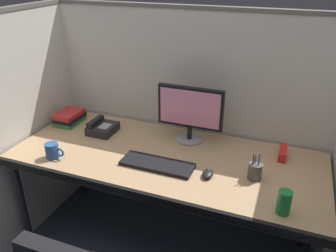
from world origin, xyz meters
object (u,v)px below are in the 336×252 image
Objects in this scene: soda_can at (284,202)px; red_stapler at (283,153)px; monitor_center at (190,111)px; computer_mouse at (208,174)px; desk_phone at (102,128)px; pen_cup at (255,171)px; desk at (164,163)px; book_stack at (69,117)px; coffee_mug at (53,151)px; keyboard_main at (157,164)px.

red_stapler is at bearing 94.31° from soda_can.
computer_mouse is (0.23, -0.36, -0.20)m from monitor_center.
computer_mouse is 0.51× the size of desk_phone.
red_stapler is (0.60, 0.00, -0.19)m from monitor_center.
pen_cup is at bearing -9.83° from desk_phone.
monitor_center is 0.58m from pen_cup.
computer_mouse is (0.30, -0.11, 0.07)m from desk.
monitor_center is at bearing 72.82° from desk.
book_stack is (-0.30, 0.05, 0.01)m from desk_phone.
coffee_mug is (-1.34, 0.02, -0.01)m from soda_can.
coffee_mug reaches higher than desk_phone.
pen_cup reaches higher than desk_phone.
monitor_center is 2.87× the size of red_stapler.
monitor_center is 3.52× the size of soda_can.
coffee_mug is at bearing -158.00° from desk.
keyboard_main is 0.88m from book_stack.
pen_cup is 1.09m from desk_phone.
coffee_mug reaches higher than keyboard_main.
desk is 8.81× the size of book_stack.
book_stack is at bearing 114.30° from coffee_mug.
soda_can is at bearing -85.69° from red_stapler.
computer_mouse is at bearing 0.43° from keyboard_main.
computer_mouse is at bearing -58.14° from monitor_center.
keyboard_main is 0.59m from desk_phone.
computer_mouse is 0.58× the size of pen_cup.
red_stapler is at bearing 0.26° from monitor_center.
pen_cup is 1.11× the size of red_stapler.
red_stapler reaches higher than desk.
keyboard_main is 3.52× the size of soda_can.
desk_phone is at bearing 153.61° from keyboard_main.
red_stapler is (0.13, 0.29, -0.02)m from pen_cup.
desk is 0.55m from desk_phone.
coffee_mug is at bearing 179.13° from soda_can.
desk is 19.79× the size of computer_mouse.
monitor_center is 3.41× the size of coffee_mug.
monitor_center is at bearing 3.73° from book_stack.
keyboard_main is at bearing -26.39° from desk_phone.
pen_cup is 0.77× the size of book_stack.
book_stack is (-0.83, 0.19, 0.09)m from desk.
desk is 15.57× the size of soda_can.
keyboard_main is 0.77m from red_stapler.
pen_cup is at bearing 10.42° from coffee_mug.
desk is at bearing -159.21° from red_stapler.
monitor_center is 2.26× the size of desk_phone.
pen_cup is (1.17, 0.22, 0.00)m from coffee_mug.
pen_cup is (0.24, 0.07, 0.03)m from computer_mouse.
desk is at bearing -15.77° from desk_phone.
book_stack is at bearing 165.00° from computer_mouse.
soda_can is 0.53m from red_stapler.
monitor_center reaches higher than desk_phone.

